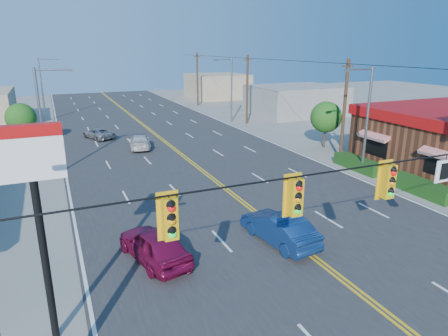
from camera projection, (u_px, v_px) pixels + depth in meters
name	position (u px, v px, depth m)	size (l,w,h in m)	color
ground	(395.00, 322.00, 14.07)	(160.00, 160.00, 0.00)	gray
road	(200.00, 169.00, 31.60)	(20.00, 120.00, 0.06)	#2D2D30
signal_span	(412.00, 193.00, 12.60)	(24.32, 0.34, 9.00)	#47301E
pizza_hut_sign	(35.00, 192.00, 11.86)	(1.90, 0.30, 6.85)	black
streetlight_se	(365.00, 115.00, 29.15)	(2.55, 0.25, 8.00)	gray
streetlight_ne	(230.00, 86.00, 50.20)	(2.55, 0.25, 8.00)	gray
streetlight_sw	(44.00, 118.00, 27.92)	(2.55, 0.25, 8.00)	gray
streetlight_nw	(43.00, 86.00, 50.72)	(2.55, 0.25, 8.00)	gray
utility_pole_near	(344.00, 111.00, 33.29)	(0.28, 0.28, 8.40)	#47301E
utility_pole_mid	(247.00, 90.00, 49.08)	(0.28, 0.28, 8.40)	#47301E
utility_pole_far	(197.00, 79.00, 64.86)	(0.28, 0.28, 8.40)	#47301E
tree_kfc_rear	(326.00, 117.00, 37.66)	(2.94, 2.94, 4.41)	#47301E
tree_west	(21.00, 118.00, 38.11)	(2.80, 2.80, 4.20)	#47301E
bld_east_mid	(296.00, 100.00, 56.97)	(12.00, 10.00, 4.00)	gray
bld_east_far	(217.00, 86.00, 75.06)	(10.00, 10.00, 4.40)	tan
car_magenta	(154.00, 246.00, 17.85)	(1.81, 4.50, 1.53)	maroon
car_blue	(279.00, 229.00, 19.53)	(1.59, 4.57, 1.51)	navy
car_white	(140.00, 142.00, 37.75)	(1.81, 4.46, 1.29)	silver
car_silver	(98.00, 134.00, 41.78)	(1.92, 4.17, 1.16)	#95969A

